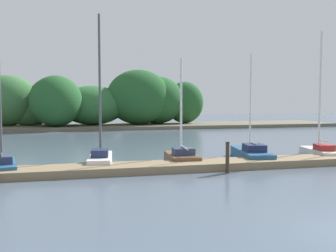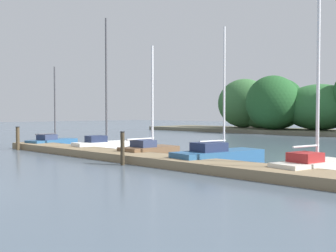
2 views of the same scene
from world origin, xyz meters
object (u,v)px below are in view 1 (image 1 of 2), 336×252
sailboat_0 (2,165)px  mooring_piling_1 (227,157)px  sailboat_2 (181,156)px  sailboat_3 (251,153)px  sailboat_4 (320,150)px  sailboat_1 (100,157)px

sailboat_0 → mooring_piling_1: size_ratio=3.63×
sailboat_2 → sailboat_3: bearing=-82.2°
sailboat_4 → mooring_piling_1: sailboat_4 is taller
sailboat_4 → mooring_piling_1: 7.43m
sailboat_1 → sailboat_3: 8.06m
sailboat_0 → sailboat_1: 4.43m
sailboat_3 → mooring_piling_1: sailboat_3 is taller
sailboat_0 → mooring_piling_1: bearing=-115.3°
sailboat_2 → sailboat_4: 8.16m
sailboat_4 → mooring_piling_1: bearing=124.2°
sailboat_0 → sailboat_4: (16.61, 0.37, 0.07)m
sailboat_0 → mooring_piling_1: 10.08m
sailboat_0 → sailboat_2: size_ratio=0.93×
sailboat_1 → sailboat_2: size_ratio=1.38×
sailboat_0 → mooring_piling_1: sailboat_0 is taller
sailboat_1 → mooring_piling_1: (5.37, -3.13, 0.24)m
sailboat_3 → mooring_piling_1: 4.11m
sailboat_0 → sailboat_2: (8.45, 0.31, 0.03)m
sailboat_1 → sailboat_4: size_ratio=1.04×
sailboat_0 → sailboat_1: bearing=-92.8°
sailboat_0 → sailboat_1: (4.39, 0.62, 0.12)m
sailboat_4 → mooring_piling_1: size_ratio=5.14×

